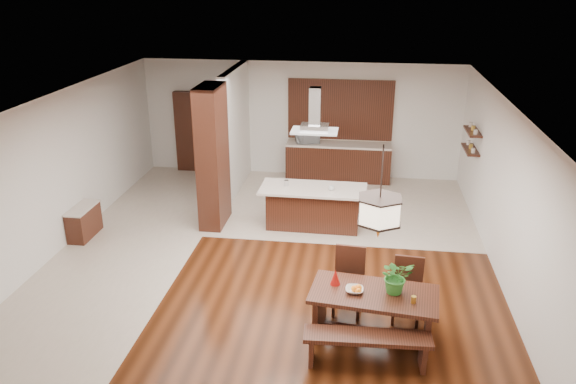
# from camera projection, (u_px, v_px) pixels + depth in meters

# --- Properties ---
(room_shell) EXTENTS (9.00, 9.04, 2.92)m
(room_shell) POSITION_uv_depth(u_px,v_px,m) (271.00, 148.00, 9.79)
(room_shell) COLOR black
(room_shell) RESTS_ON ground
(tile_hallway) EXTENTS (2.50, 9.00, 0.01)m
(tile_hallway) POSITION_uv_depth(u_px,v_px,m) (133.00, 244.00, 10.89)
(tile_hallway) COLOR beige
(tile_hallway) RESTS_ON ground
(tile_kitchen) EXTENTS (5.50, 4.00, 0.01)m
(tile_kitchen) POSITION_uv_depth(u_px,v_px,m) (345.00, 205.00, 12.69)
(tile_kitchen) COLOR beige
(tile_kitchen) RESTS_ON ground
(soffit_band) EXTENTS (8.00, 9.00, 0.02)m
(soffit_band) POSITION_uv_depth(u_px,v_px,m) (270.00, 101.00, 9.49)
(soffit_band) COLOR #3B1B0E
(soffit_band) RESTS_ON room_shell
(partition_pier) EXTENTS (0.45, 1.00, 2.90)m
(partition_pier) POSITION_uv_depth(u_px,v_px,m) (213.00, 157.00, 11.30)
(partition_pier) COLOR black
(partition_pier) RESTS_ON ground
(partition_stub) EXTENTS (0.18, 2.40, 2.90)m
(partition_stub) POSITION_uv_depth(u_px,v_px,m) (236.00, 130.00, 13.24)
(partition_stub) COLOR silver
(partition_stub) RESTS_ON ground
(hallway_console) EXTENTS (0.37, 0.88, 0.63)m
(hallway_console) POSITION_uv_depth(u_px,v_px,m) (84.00, 222.00, 11.10)
(hallway_console) COLOR black
(hallway_console) RESTS_ON ground
(hallway_doorway) EXTENTS (1.10, 0.20, 2.10)m
(hallway_doorway) POSITION_uv_depth(u_px,v_px,m) (197.00, 132.00, 14.56)
(hallway_doorway) COLOR black
(hallway_doorway) RESTS_ON ground
(rear_counter) EXTENTS (2.60, 0.62, 0.95)m
(rear_counter) POSITION_uv_depth(u_px,v_px,m) (338.00, 162.00, 14.12)
(rear_counter) COLOR black
(rear_counter) RESTS_ON ground
(kitchen_window) EXTENTS (2.60, 0.08, 1.50)m
(kitchen_window) POSITION_uv_depth(u_px,v_px,m) (340.00, 109.00, 13.89)
(kitchen_window) COLOR #A16F30
(kitchen_window) RESTS_ON room_shell
(shelf_lower) EXTENTS (0.26, 0.90, 0.04)m
(shelf_lower) POSITION_uv_depth(u_px,v_px,m) (470.00, 150.00, 11.94)
(shelf_lower) COLOR black
(shelf_lower) RESTS_ON room_shell
(shelf_upper) EXTENTS (0.26, 0.90, 0.04)m
(shelf_upper) POSITION_uv_depth(u_px,v_px,m) (473.00, 131.00, 11.80)
(shelf_upper) COLOR black
(shelf_upper) RESTS_ON room_shell
(dining_table) EXTENTS (1.86, 1.08, 0.74)m
(dining_table) POSITION_uv_depth(u_px,v_px,m) (373.00, 304.00, 7.93)
(dining_table) COLOR black
(dining_table) RESTS_ON ground
(dining_bench) EXTENTS (1.70, 0.45, 0.47)m
(dining_bench) POSITION_uv_depth(u_px,v_px,m) (367.00, 350.00, 7.47)
(dining_bench) COLOR black
(dining_bench) RESTS_ON ground
(dining_chair_left) EXTENTS (0.50, 0.50, 1.05)m
(dining_chair_left) POSITION_uv_depth(u_px,v_px,m) (348.00, 282.00, 8.53)
(dining_chair_left) COLOR black
(dining_chair_left) RESTS_ON ground
(dining_chair_right) EXTENTS (0.48, 0.48, 0.99)m
(dining_chair_right) POSITION_uv_depth(u_px,v_px,m) (407.00, 292.00, 8.34)
(dining_chair_right) COLOR black
(dining_chair_right) RESTS_ON ground
(pendant_lantern) EXTENTS (0.64, 0.64, 1.31)m
(pendant_lantern) POSITION_uv_depth(u_px,v_px,m) (381.00, 193.00, 7.31)
(pendant_lantern) COLOR beige
(pendant_lantern) RESTS_ON room_shell
(foliage_plant) EXTENTS (0.56, 0.52, 0.50)m
(foliage_plant) POSITION_uv_depth(u_px,v_px,m) (396.00, 276.00, 7.78)
(foliage_plant) COLOR #2D7828
(foliage_plant) RESTS_ON dining_table
(fruit_bowl) EXTENTS (0.25, 0.25, 0.06)m
(fruit_bowl) POSITION_uv_depth(u_px,v_px,m) (354.00, 290.00, 7.86)
(fruit_bowl) COLOR beige
(fruit_bowl) RESTS_ON dining_table
(napkin_cone) EXTENTS (0.19, 0.19, 0.23)m
(napkin_cone) POSITION_uv_depth(u_px,v_px,m) (335.00, 277.00, 8.03)
(napkin_cone) COLOR #9E100B
(napkin_cone) RESTS_ON dining_table
(gold_ornament) EXTENTS (0.08, 0.08, 0.10)m
(gold_ornament) POSITION_uv_depth(u_px,v_px,m) (414.00, 300.00, 7.60)
(gold_ornament) COLOR gold
(gold_ornament) RESTS_ON dining_table
(kitchen_island) EXTENTS (2.14, 0.95, 0.88)m
(kitchen_island) POSITION_uv_depth(u_px,v_px,m) (313.00, 207.00, 11.47)
(kitchen_island) COLOR black
(kitchen_island) RESTS_ON ground
(range_hood) EXTENTS (0.90, 0.55, 0.87)m
(range_hood) POSITION_uv_depth(u_px,v_px,m) (315.00, 110.00, 10.73)
(range_hood) COLOR silver
(range_hood) RESTS_ON room_shell
(island_cup) EXTENTS (0.14, 0.14, 0.09)m
(island_cup) POSITION_uv_depth(u_px,v_px,m) (331.00, 188.00, 11.13)
(island_cup) COLOR silver
(island_cup) RESTS_ON kitchen_island
(microwave) EXTENTS (0.66, 0.53, 0.32)m
(microwave) POSITION_uv_depth(u_px,v_px,m) (307.00, 136.00, 13.99)
(microwave) COLOR #B1B4B8
(microwave) RESTS_ON rear_counter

